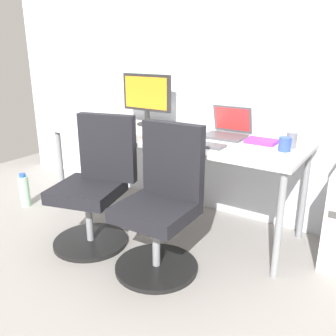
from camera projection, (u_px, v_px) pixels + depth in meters
The scene contains 16 objects.
ground_plane at pixel (171, 221), 3.04m from camera, with size 5.28×5.28×0.00m, color gray.
back_wall at pixel (200, 58), 2.97m from camera, with size 4.40×0.04×2.60m, color silver.
desk at pixel (172, 142), 2.83m from camera, with size 2.03×0.70×0.74m.
office_chair_left at pixel (95, 188), 2.60m from camera, with size 0.54×0.54×0.94m.
office_chair_right at pixel (162, 206), 2.30m from camera, with size 0.54×0.54×0.94m.
water_bottle_on_floor at pixel (24, 191), 3.29m from camera, with size 0.09×0.09×0.31m.
desktop_monitor at pixel (147, 96), 3.10m from camera, with size 0.48×0.18×0.43m.
open_laptop at pixel (228, 129), 2.75m from camera, with size 0.31×0.28×0.22m.
keyboard_by_monitor at pixel (115, 131), 2.89m from camera, with size 0.34×0.12×0.02m, color silver.
keyboard_by_laptop at pixel (201, 144), 2.50m from camera, with size 0.34×0.12×0.02m, color #515156.
mouse_by_monitor at pixel (185, 130), 2.90m from camera, with size 0.06×0.10×0.03m, color #B7B7B7.
mouse_by_laptop at pixel (111, 124), 3.15m from camera, with size 0.06×0.10×0.03m, color #515156.
coffee_mug at pixel (285, 144), 2.35m from camera, with size 0.08×0.08×0.09m, color blue.
pen_cup at pixel (292, 140), 2.43m from camera, with size 0.07×0.07×0.10m, color slate.
notebook at pixel (261, 141), 2.56m from camera, with size 0.21×0.15×0.03m, color purple.
paper_pile at pixel (95, 122), 3.28m from camera, with size 0.21×0.30×0.01m, color white.
Camera 1 is at (1.49, -2.31, 1.38)m, focal length 38.85 mm.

